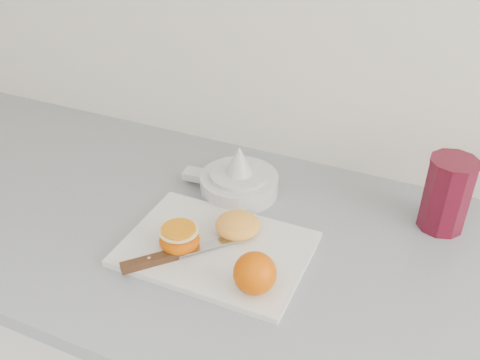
{
  "coord_description": "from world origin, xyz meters",
  "views": [
    {
      "loc": [
        0.34,
        1.01,
        1.51
      ],
      "look_at": [
        -0.01,
        1.77,
        0.96
      ],
      "focal_mm": 40.0,
      "sensor_mm": 36.0,
      "label": 1
    }
  ],
  "objects_px": {
    "cutting_board": "(216,249)",
    "citrus_juicer": "(238,180)",
    "half_orange": "(179,238)",
    "red_tumbler": "(446,197)"
  },
  "relations": [
    {
      "from": "cutting_board",
      "to": "half_orange",
      "type": "xyz_separation_m",
      "value": [
        -0.05,
        -0.03,
        0.03
      ]
    },
    {
      "from": "cutting_board",
      "to": "red_tumbler",
      "type": "height_order",
      "value": "red_tumbler"
    },
    {
      "from": "cutting_board",
      "to": "half_orange",
      "type": "distance_m",
      "value": 0.07
    },
    {
      "from": "cutting_board",
      "to": "citrus_juicer",
      "type": "distance_m",
      "value": 0.19
    },
    {
      "from": "half_orange",
      "to": "cutting_board",
      "type": "bearing_deg",
      "value": 28.85
    },
    {
      "from": "citrus_juicer",
      "to": "cutting_board",
      "type": "bearing_deg",
      "value": -77.61
    },
    {
      "from": "citrus_juicer",
      "to": "red_tumbler",
      "type": "distance_m",
      "value": 0.39
    },
    {
      "from": "cutting_board",
      "to": "citrus_juicer",
      "type": "height_order",
      "value": "citrus_juicer"
    },
    {
      "from": "cutting_board",
      "to": "half_orange",
      "type": "relative_size",
      "value": 4.5
    },
    {
      "from": "cutting_board",
      "to": "half_orange",
      "type": "bearing_deg",
      "value": -151.15
    }
  ]
}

